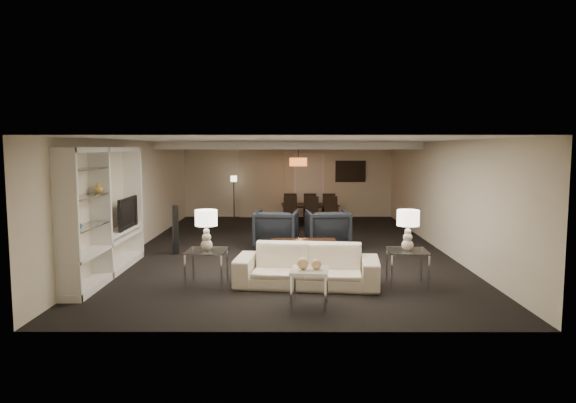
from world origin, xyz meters
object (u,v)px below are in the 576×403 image
(chair_fr, at_px, (328,207))
(side_table_right, at_px, (407,268))
(chair_fl, at_px, (291,207))
(floor_lamp, at_px, (234,197))
(table_lamp_left, at_px, (206,230))
(marble_table, at_px, (310,287))
(vase_blue, at_px, (77,225))
(chair_nm, at_px, (311,212))
(sofa, at_px, (307,266))
(chair_nr, at_px, (332,212))
(pendant_light, at_px, (298,162))
(side_table_left, at_px, (207,268))
(floor_speaker, at_px, (176,230))
(table_lamp_right, at_px, (408,230))
(television, at_px, (123,213))
(armchair_left, at_px, (276,229))
(coffee_table, at_px, (304,253))
(chair_fm, at_px, (309,207))
(armchair_right, at_px, (328,229))
(dining_table, at_px, (310,214))
(vase_amber, at_px, (98,188))
(chair_nl, at_px, (291,212))

(chair_fr, bearing_deg, side_table_right, 92.51)
(chair_fl, relative_size, floor_lamp, 0.64)
(table_lamp_left, relative_size, chair_fl, 0.76)
(side_table_right, bearing_deg, table_lamp_left, 180.00)
(marble_table, distance_m, floor_lamp, 9.64)
(vase_blue, distance_m, chair_nm, 8.13)
(sofa, xyz_separation_m, chair_nr, (0.95, 6.45, 0.10))
(pendant_light, height_order, vase_blue, pendant_light)
(side_table_left, relative_size, floor_speaker, 0.61)
(table_lamp_right, xyz_separation_m, chair_nm, (-1.35, 6.45, -0.51))
(floor_lamp, bearing_deg, television, -102.39)
(armchair_left, distance_m, side_table_right, 4.02)
(marble_table, relative_size, floor_lamp, 0.39)
(floor_lamp, bearing_deg, chair_fr, -10.02)
(floor_lamp, bearing_deg, floor_speaker, -96.91)
(coffee_table, height_order, table_lamp_left, table_lamp_left)
(sofa, xyz_separation_m, marble_table, (-0.00, -1.10, -0.08))
(marble_table, bearing_deg, chair_fm, 87.73)
(armchair_right, bearing_deg, vase_blue, 37.44)
(dining_table, bearing_deg, table_lamp_right, -81.77)
(television, relative_size, chair_fm, 1.18)
(television, xyz_separation_m, vase_amber, (-0.03, -1.16, 0.59))
(sofa, distance_m, chair_nl, 6.46)
(sofa, relative_size, chair_fm, 2.66)
(table_lamp_right, relative_size, television, 0.64)
(coffee_table, bearing_deg, marble_table, -90.00)
(chair_nl, bearing_deg, marble_table, -92.76)
(pendant_light, height_order, side_table_right, pendant_light)
(dining_table, distance_m, chair_fr, 0.90)
(armchair_left, bearing_deg, television, 37.21)
(table_lamp_left, bearing_deg, chair_nl, 77.32)
(chair_nr, bearing_deg, chair_fm, 110.30)
(chair_fr, bearing_deg, marble_table, 80.86)
(vase_blue, xyz_separation_m, floor_speaker, (0.83, 3.22, -0.60))
(armchair_left, height_order, dining_table, armchair_left)
(coffee_table, height_order, table_lamp_right, table_lamp_right)
(side_table_left, relative_size, chair_fr, 0.73)
(armchair_left, relative_size, dining_table, 0.57)
(coffee_table, relative_size, television, 1.24)
(table_lamp_left, relative_size, chair_nl, 0.76)
(pendant_light, relative_size, chair_nm, 0.57)
(chair_nl, relative_size, chair_nm, 1.00)
(side_table_left, height_order, floor_lamp, floor_lamp)
(dining_table, distance_m, chair_nr, 0.90)
(armchair_right, bearing_deg, pendant_light, -85.02)
(table_lamp_left, xyz_separation_m, chair_fm, (2.05, 7.75, -0.51))
(side_table_left, relative_size, vase_blue, 3.92)
(armchair_left, bearing_deg, pendant_light, -92.55)
(table_lamp_left, bearing_deg, table_lamp_right, 0.00)
(television, xyz_separation_m, floor_lamp, (1.49, 6.76, -0.35))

